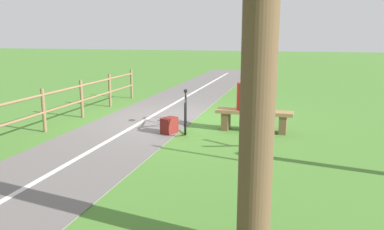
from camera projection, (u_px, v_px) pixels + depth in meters
ground_plane at (177, 120)px, 9.97m from camera, size 80.00×80.00×0.00m
paved_path at (61, 168)px, 6.39m from camera, size 2.76×36.02×0.02m
path_centre_line at (61, 168)px, 6.39m from camera, size 0.40×32.00×0.00m
bench at (254, 117)px, 8.75m from camera, size 1.74×0.44×0.49m
person_seated at (245, 95)px, 8.71m from camera, size 0.38×0.38×0.81m
bicycle at (186, 113)px, 8.97m from camera, size 0.50×1.73×0.90m
backpack at (169, 126)px, 8.57m from camera, size 0.38×0.42×0.37m
tree_by_path at (253, 83)px, 3.56m from camera, size 1.15×1.42×3.97m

